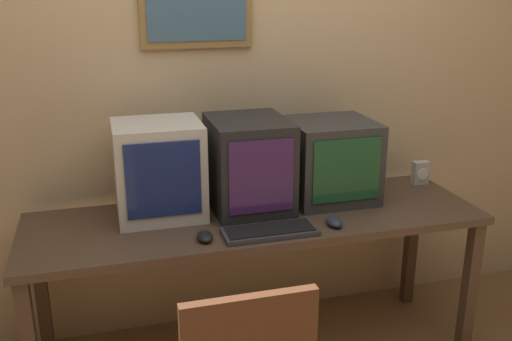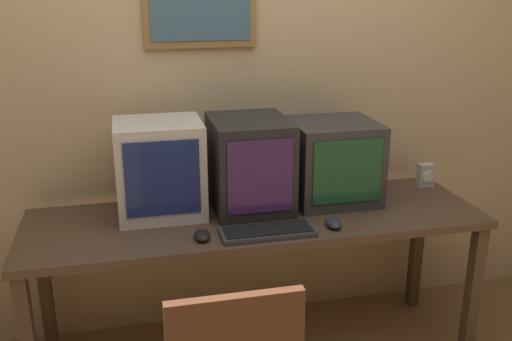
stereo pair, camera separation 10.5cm
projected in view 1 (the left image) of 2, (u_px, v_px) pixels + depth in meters
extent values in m
cube|color=#D1B284|center=(232.00, 79.00, 2.80)|extent=(8.00, 0.05, 2.60)
cube|color=#4C3828|center=(256.00, 219.00, 2.58)|extent=(2.05, 0.63, 0.04)
cube|color=#4C3828|center=(469.00, 291.00, 2.71)|extent=(0.06, 0.06, 0.71)
cube|color=#4C3828|center=(42.00, 293.00, 2.69)|extent=(0.06, 0.06, 0.71)
cube|color=#4C3828|center=(411.00, 244.00, 3.20)|extent=(0.06, 0.06, 0.71)
cube|color=beige|center=(159.00, 170.00, 2.53)|extent=(0.38, 0.34, 0.43)
cube|color=navy|center=(164.00, 180.00, 2.36)|extent=(0.31, 0.01, 0.32)
cube|color=black|center=(249.00, 164.00, 2.60)|extent=(0.35, 0.41, 0.42)
cube|color=#3D1E56|center=(261.00, 177.00, 2.41)|extent=(0.28, 0.01, 0.32)
cube|color=#333333|center=(330.00, 160.00, 2.73)|extent=(0.40, 0.37, 0.38)
cube|color=#194C28|center=(347.00, 170.00, 2.56)|extent=(0.32, 0.01, 0.29)
cube|color=#333338|center=(271.00, 232.00, 2.38)|extent=(0.40, 0.16, 0.02)
cube|color=black|center=(271.00, 229.00, 2.38)|extent=(0.37, 0.13, 0.00)
ellipsoid|color=#282D3D|center=(334.00, 222.00, 2.46)|extent=(0.06, 0.11, 0.04)
ellipsoid|color=black|center=(205.00, 236.00, 2.32)|extent=(0.07, 0.10, 0.04)
cube|color=#B7B2AD|center=(420.00, 173.00, 2.97)|extent=(0.08, 0.05, 0.12)
cylinder|color=white|center=(423.00, 174.00, 2.94)|extent=(0.06, 0.00, 0.06)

